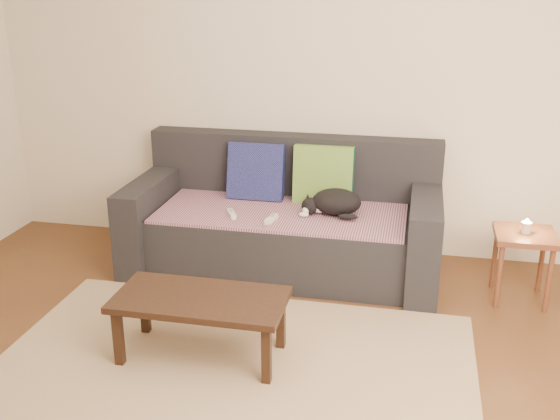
{
  "coord_description": "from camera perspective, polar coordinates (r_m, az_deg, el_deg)",
  "views": [
    {
      "loc": [
        0.87,
        -2.58,
        1.93
      ],
      "look_at": [
        0.05,
        1.2,
        0.55
      ],
      "focal_mm": 42.0,
      "sensor_mm": 36.0,
      "label": 1
    }
  ],
  "objects": [
    {
      "name": "back_wall",
      "position": [
        4.7,
        1.49,
        11.94
      ],
      "size": [
        4.5,
        0.04,
        2.6
      ],
      "primitive_type": "cube",
      "color": "beige",
      "rests_on": "ground"
    },
    {
      "name": "cat",
      "position": [
        4.34,
        4.73,
        0.67
      ],
      "size": [
        0.44,
        0.34,
        0.17
      ],
      "rotation": [
        0.0,
        0.0,
        -0.35
      ],
      "color": "black",
      "rests_on": "throw_blanket"
    },
    {
      "name": "throw_blanket",
      "position": [
        4.41,
        0.13,
        -0.23
      ],
      "size": [
        1.66,
        0.74,
        0.02
      ],
      "primitive_type": "cube",
      "color": "#4B2A50",
      "rests_on": "sofa"
    },
    {
      "name": "ground",
      "position": [
        3.33,
        -5.4,
        -15.81
      ],
      "size": [
        4.5,
        4.5,
        0.0
      ],
      "primitive_type": "plane",
      "color": "brown",
      "rests_on": "ground"
    },
    {
      "name": "rug",
      "position": [
        3.45,
        -4.64,
        -14.33
      ],
      "size": [
        2.5,
        1.8,
        0.01
      ],
      "primitive_type": "cube",
      "color": "tan",
      "rests_on": "ground"
    },
    {
      "name": "candle",
      "position": [
        4.27,
        20.66,
        -1.41
      ],
      "size": [
        0.06,
        0.06,
        0.09
      ],
      "color": "beige",
      "rests_on": "side_table"
    },
    {
      "name": "wii_remote_b",
      "position": [
        4.22,
        -0.76,
        -0.79
      ],
      "size": [
        0.07,
        0.15,
        0.03
      ],
      "primitive_type": "cube",
      "rotation": [
        0.0,
        0.0,
        1.37
      ],
      "color": "white",
      "rests_on": "throw_blanket"
    },
    {
      "name": "cushion_green",
      "position": [
        4.55,
        3.8,
        3.01
      ],
      "size": [
        0.41,
        0.15,
        0.42
      ],
      "primitive_type": "cube",
      "rotation": [
        -0.13,
        0.0,
        0.0
      ],
      "color": "#0D5342",
      "rests_on": "throw_blanket"
    },
    {
      "name": "coffee_table",
      "position": [
        3.48,
        -6.95,
        -8.17
      ],
      "size": [
        0.9,
        0.45,
        0.36
      ],
      "color": "black",
      "rests_on": "rug"
    },
    {
      "name": "side_table",
      "position": [
        4.31,
        20.48,
        -2.85
      ],
      "size": [
        0.36,
        0.36,
        0.45
      ],
      "color": "brown",
      "rests_on": "ground"
    },
    {
      "name": "wii_remote_a",
      "position": [
        4.33,
        -4.24,
        -0.35
      ],
      "size": [
        0.1,
        0.15,
        0.03
      ],
      "primitive_type": "cube",
      "rotation": [
        0.0,
        0.0,
        2.05
      ],
      "color": "white",
      "rests_on": "throw_blanket"
    },
    {
      "name": "sofa",
      "position": [
        4.54,
        0.37,
        -1.28
      ],
      "size": [
        2.1,
        0.94,
        0.87
      ],
      "color": "#232328",
      "rests_on": "ground"
    },
    {
      "name": "cushion_navy",
      "position": [
        4.64,
        -2.08,
        3.37
      ],
      "size": [
        0.4,
        0.19,
        0.41
      ],
      "primitive_type": "cube",
      "rotation": [
        -0.24,
        0.0,
        0.0
      ],
      "color": "#0F1541",
      "rests_on": "throw_blanket"
    }
  ]
}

